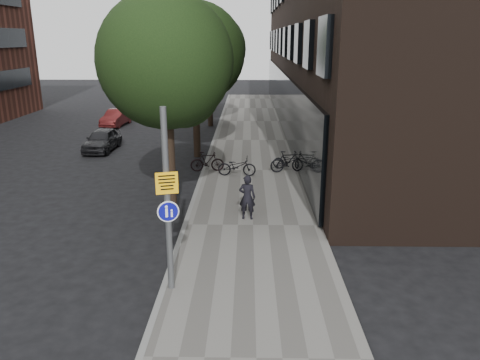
{
  "coord_description": "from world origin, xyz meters",
  "views": [
    {
      "loc": [
        0.06,
        -10.93,
        6.01
      ],
      "look_at": [
        -0.16,
        2.22,
        2.0
      ],
      "focal_mm": 35.0,
      "sensor_mm": 36.0,
      "label": 1
    }
  ],
  "objects_px": {
    "signpost": "(167,201)",
    "pedestrian": "(247,197)",
    "parked_bike_facade_near": "(289,161)",
    "parked_car_near": "(102,140)"
  },
  "relations": [
    {
      "from": "signpost",
      "to": "parked_bike_facade_near",
      "type": "distance_m",
      "value": 11.64
    },
    {
      "from": "signpost",
      "to": "pedestrian",
      "type": "xyz_separation_m",
      "value": [
        1.85,
        4.61,
        -1.48
      ]
    },
    {
      "from": "parked_bike_facade_near",
      "to": "pedestrian",
      "type": "bearing_deg",
      "value": 179.73
    },
    {
      "from": "signpost",
      "to": "parked_car_near",
      "type": "bearing_deg",
      "value": 97.41
    },
    {
      "from": "pedestrian",
      "to": "parked_bike_facade_near",
      "type": "relative_size",
      "value": 0.99
    },
    {
      "from": "pedestrian",
      "to": "parked_bike_facade_near",
      "type": "distance_m",
      "value": 6.54
    },
    {
      "from": "parked_bike_facade_near",
      "to": "parked_car_near",
      "type": "relative_size",
      "value": 0.44
    },
    {
      "from": "signpost",
      "to": "pedestrian",
      "type": "bearing_deg",
      "value": 53.12
    },
    {
      "from": "signpost",
      "to": "pedestrian",
      "type": "relative_size",
      "value": 2.9
    },
    {
      "from": "pedestrian",
      "to": "parked_car_near",
      "type": "height_order",
      "value": "pedestrian"
    }
  ]
}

